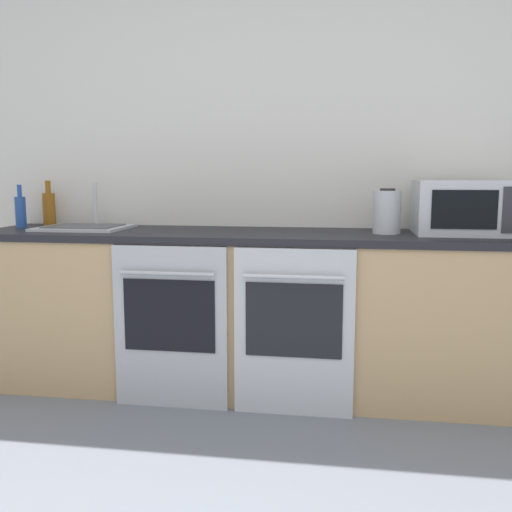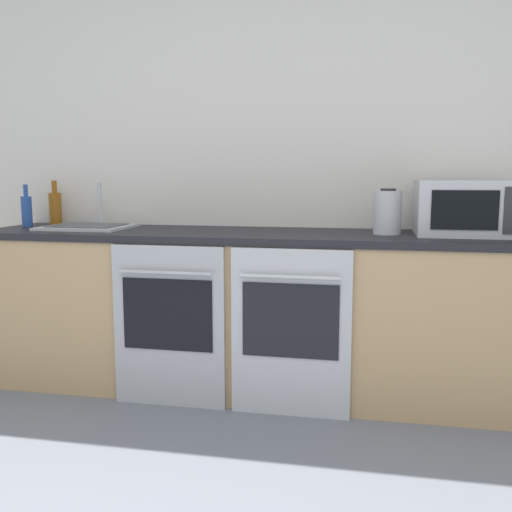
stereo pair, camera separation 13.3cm
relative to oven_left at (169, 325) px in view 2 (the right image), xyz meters
name	(u,v)px [view 2 (the right image)]	position (x,y,z in m)	size (l,w,h in m)	color
wall_back	(280,156)	(0.46, 0.68, 0.87)	(10.00, 0.06, 2.60)	silver
counter_back	(269,312)	(0.46, 0.33, 0.01)	(3.20, 0.66, 0.88)	tan
oven_left	(169,325)	(0.00, 0.00, 0.00)	(0.59, 0.06, 0.84)	#A8AAAF
oven_right	(291,332)	(0.63, 0.00, 0.00)	(0.59, 0.06, 0.84)	#B7BABF
microwave	(468,208)	(1.49, 0.39, 0.60)	(0.52, 0.40, 0.28)	#B7BABF
bottle_amber	(55,207)	(-0.94, 0.56, 0.56)	(0.08, 0.08, 0.27)	#8C5114
bottle_blue	(27,210)	(-1.01, 0.37, 0.55)	(0.06, 0.06, 0.25)	#234793
kettle	(387,212)	(1.08, 0.35, 0.57)	(0.14, 0.14, 0.24)	#B7BABF
sink	(88,226)	(-0.61, 0.35, 0.47)	(0.49, 0.40, 0.26)	#B7BABF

